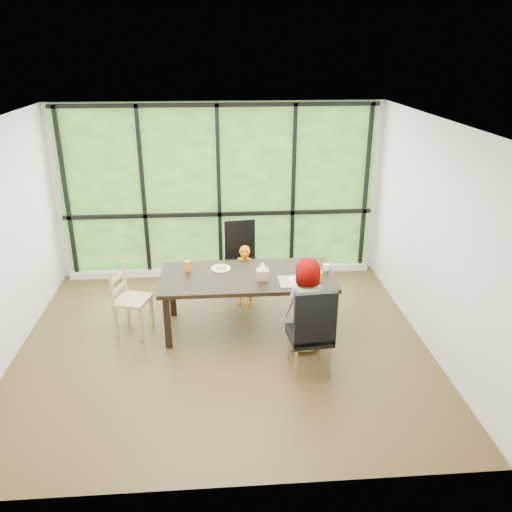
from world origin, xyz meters
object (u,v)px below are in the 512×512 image
chair_window_leather (242,259)px  orange_cup (188,266)px  chair_interior_leather (310,329)px  plate_near (299,280)px  child_older (305,306)px  green_cup (319,277)px  chair_end_beech (132,300)px  tissue_box (263,274)px  white_mug (326,267)px  dining_table (248,301)px  child_toddler (245,277)px  plate_far (221,269)px

chair_window_leather → orange_cup: bearing=-138.7°
chair_interior_leather → plate_near: size_ratio=3.93×
child_older → green_cup: child_older is taller
chair_end_beech → tissue_box: size_ratio=6.19×
tissue_box → white_mug: bearing=13.6°
chair_window_leather → chair_interior_leather: bearing=-80.3°
orange_cup → green_cup: green_cup is taller
child_older → orange_cup: 1.63m
chair_interior_leather → plate_near: bearing=-94.9°
plate_near → white_mug: white_mug is taller
dining_table → chair_end_beech: chair_end_beech is taller
dining_table → chair_end_beech: size_ratio=2.44×
chair_interior_leather → child_toddler: (-0.63, 1.65, -0.09)m
plate_far → tissue_box: (0.51, -0.34, 0.05)m
child_toddler → child_older: child_older is taller
orange_cup → white_mug: bearing=-3.9°
plate_near → orange_cup: (-1.39, 0.42, 0.06)m
child_older → plate_near: (-0.02, 0.36, 0.17)m
chair_interior_leather → plate_near: 0.84m
child_toddler → white_mug: child_toddler is taller
plate_far → green_cup: 1.29m
plate_near → orange_cup: bearing=163.3°
child_toddler → orange_cup: size_ratio=6.95×
child_toddler → plate_near: child_toddler is taller
plate_near → green_cup: size_ratio=2.04×
chair_interior_leather → chair_end_beech: (-2.09, 1.04, -0.09)m
tissue_box → child_toddler: bearing=103.5°
chair_window_leather → chair_end_beech: bearing=-151.7°
chair_interior_leather → chair_end_beech: bearing=-31.1°
child_toddler → child_older: (0.65, -1.20, 0.14)m
dining_table → chair_end_beech: 1.47m
chair_end_beech → chair_window_leather: bearing=-37.9°
chair_window_leather → plate_near: bearing=-70.5°
chair_end_beech → white_mug: 2.52m
green_cup → plate_near: bearing=166.4°
child_toddler → plate_near: bearing=-33.3°
chair_interior_leather → white_mug: chair_interior_leather is taller
chair_interior_leather → plate_near: chair_interior_leather is taller
chair_end_beech → child_toddler: (1.47, 0.61, -0.00)m
chair_interior_leather → orange_cup: 1.88m
child_toddler → white_mug: bearing=-8.0°
dining_table → plate_far: plate_far is taller
child_older → chair_end_beech: bearing=-29.4°
chair_end_beech → child_older: bearing=-89.1°
plate_far → chair_interior_leather: bearing=-52.4°
child_older → plate_far: bearing=-52.9°
chair_end_beech → orange_cup: size_ratio=6.98×
child_toddler → chair_window_leather: bearing=112.1°
white_mug → child_older: bearing=-120.0°
dining_table → tissue_box: (0.18, -0.13, 0.44)m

